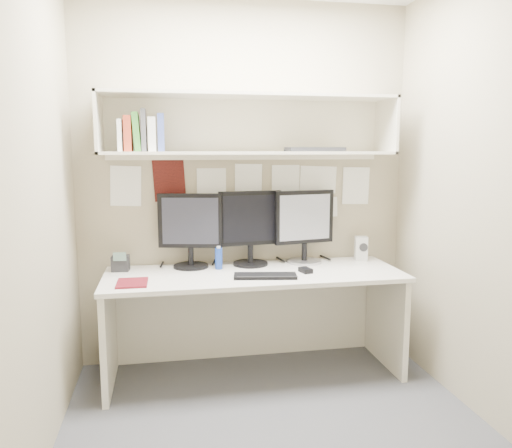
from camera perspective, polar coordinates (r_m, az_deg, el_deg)
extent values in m
cube|color=#444448|center=(3.08, 2.12, -21.73)|extent=(2.40, 2.00, 0.01)
cube|color=gray|center=(3.65, -1.20, 4.54)|extent=(2.40, 0.02, 2.60)
cube|color=gray|center=(1.72, 9.62, -0.03)|extent=(2.40, 0.02, 2.60)
cube|color=gray|center=(2.68, -23.64, 2.39)|extent=(0.02, 2.00, 2.60)
cube|color=gray|center=(3.16, 24.01, 3.20)|extent=(0.02, 2.00, 2.60)
cube|color=beige|center=(3.40, -0.18, -5.77)|extent=(2.00, 0.70, 0.03)
cube|color=beige|center=(3.81, -1.08, -9.89)|extent=(1.96, 0.02, 0.70)
cube|color=beige|center=(3.45, -0.68, 8.13)|extent=(2.00, 0.38, 0.02)
cube|color=beige|center=(3.47, -0.70, 14.42)|extent=(2.00, 0.38, 0.02)
cube|color=beige|center=(3.64, -1.18, 11.14)|extent=(2.00, 0.02, 0.40)
cube|color=beige|center=(3.43, -17.52, 10.92)|extent=(0.02, 0.38, 0.40)
cube|color=beige|center=(3.76, 14.65, 10.79)|extent=(0.02, 0.38, 0.40)
cylinder|color=black|center=(3.56, -7.43, -4.79)|extent=(0.25, 0.25, 0.02)
cylinder|color=black|center=(3.54, -7.46, -3.68)|extent=(0.04, 0.04, 0.12)
cube|color=black|center=(3.51, -7.54, 0.38)|extent=(0.44, 0.12, 0.38)
cube|color=black|center=(3.49, -7.53, 0.33)|extent=(0.38, 0.08, 0.32)
cylinder|color=black|center=(3.60, -0.65, -4.54)|extent=(0.25, 0.25, 0.02)
cylinder|color=black|center=(3.59, -0.65, -3.42)|extent=(0.04, 0.04, 0.13)
cube|color=black|center=(3.55, -0.69, 0.67)|extent=(0.46, 0.08, 0.39)
cube|color=black|center=(3.54, -0.63, 0.63)|extent=(0.40, 0.05, 0.33)
cylinder|color=#A5A5AA|center=(3.69, 5.53, -4.27)|extent=(0.25, 0.25, 0.02)
cylinder|color=black|center=(3.68, 5.54, -3.18)|extent=(0.04, 0.04, 0.12)
cube|color=black|center=(3.64, 5.55, 0.80)|extent=(0.45, 0.12, 0.39)
cube|color=silver|center=(3.63, 5.64, 0.76)|extent=(0.39, 0.07, 0.33)
cube|color=black|center=(3.25, 1.06, -5.96)|extent=(0.42, 0.21, 0.02)
cube|color=black|center=(3.40, 5.68, -5.28)|extent=(0.08, 0.11, 0.03)
cube|color=#B5B5B1|center=(3.82, 11.91, -2.75)|extent=(0.11, 0.11, 0.18)
cylinder|color=black|center=(3.77, 12.19, -2.62)|extent=(0.06, 0.02, 0.06)
cylinder|color=#153596|center=(3.47, -4.29, -3.96)|extent=(0.05, 0.05, 0.15)
cylinder|color=white|center=(3.46, -4.30, -2.69)|extent=(0.03, 0.03, 0.02)
cube|color=#5B0F18|center=(3.20, -13.97, -6.55)|extent=(0.19, 0.23, 0.01)
cube|color=black|center=(3.54, -15.22, -4.35)|extent=(0.12, 0.10, 0.10)
cube|color=#4C6659|center=(3.48, -15.33, -3.62)|extent=(0.09, 0.02, 0.06)
cube|color=white|center=(3.38, -15.24, 9.74)|extent=(0.03, 0.17, 0.20)
cube|color=#B03820|center=(3.37, -14.41, 9.96)|extent=(0.05, 0.17, 0.23)
cube|color=#357D29|center=(3.37, -13.48, 10.18)|extent=(0.04, 0.17, 0.25)
cube|color=#424347|center=(3.37, -12.70, 10.40)|extent=(0.03, 0.17, 0.27)
cube|color=silver|center=(3.37, -11.79, 9.98)|extent=(0.05, 0.17, 0.22)
cube|color=#3A4992|center=(3.37, -10.81, 10.20)|extent=(0.04, 0.17, 0.24)
cube|color=black|center=(3.54, 6.75, 8.48)|extent=(0.42, 0.19, 0.03)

